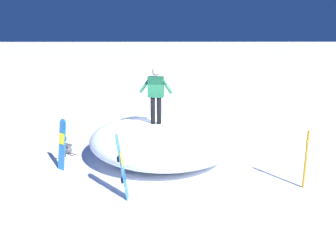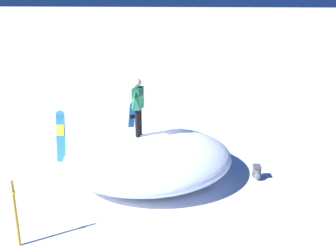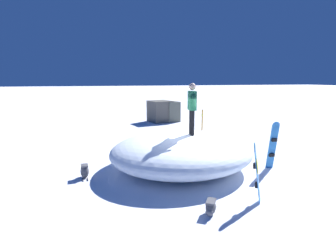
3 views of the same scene
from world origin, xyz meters
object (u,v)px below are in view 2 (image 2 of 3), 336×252
(snowboard_secondary_upright, at_px, (132,121))
(backpack_far, at_px, (169,135))
(snowboarder_standing, at_px, (138,103))
(snowboard_primary_upright, at_px, (61,135))
(trail_marker_pole, at_px, (16,212))
(backpack_near, at_px, (257,172))

(snowboard_secondary_upright, distance_m, backpack_far, 1.55)
(snowboarder_standing, distance_m, snowboard_primary_upright, 3.16)
(snowboard_primary_upright, bearing_deg, backpack_far, 33.71)
(snowboarder_standing, distance_m, trail_marker_pole, 4.77)
(snowboard_primary_upright, bearing_deg, snowboarder_standing, -16.57)
(backpack_far, bearing_deg, backpack_near, -48.40)
(backpack_near, xyz_separation_m, backpack_far, (-2.89, 3.25, -0.05))
(backpack_near, bearing_deg, snowboard_primary_upright, 171.34)
(snowboarder_standing, height_order, backpack_near, snowboarder_standing)
(snowboard_primary_upright, xyz_separation_m, snowboard_secondary_upright, (2.04, 2.02, -0.08))
(backpack_near, distance_m, trail_marker_pole, 6.95)
(backpack_near, bearing_deg, trail_marker_pole, -146.12)
(snowboarder_standing, height_order, trail_marker_pole, snowboarder_standing)
(backpack_near, bearing_deg, snowboard_secondary_upright, 145.13)
(snowboard_primary_upright, bearing_deg, trail_marker_pole, -83.25)
(snowboarder_standing, relative_size, trail_marker_pole, 1.10)
(snowboard_primary_upright, bearing_deg, backpack_near, -8.66)
(snowboarder_standing, distance_m, backpack_near, 4.13)
(backpack_near, xyz_separation_m, trail_marker_pole, (-5.75, -3.86, 0.62))
(backpack_near, relative_size, backpack_far, 0.92)
(backpack_near, bearing_deg, backpack_far, 131.60)
(backpack_far, relative_size, trail_marker_pole, 0.38)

